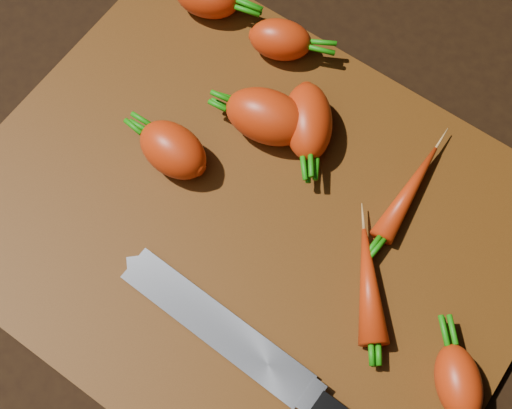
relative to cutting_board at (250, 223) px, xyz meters
The scene contains 10 objects.
ground 0.01m from the cutting_board, ahead, with size 2.00×2.00×0.01m, color black.
cutting_board is the anchor object (origin of this frame).
carrot_1 0.10m from the cutting_board, behind, with size 0.07×0.05×0.05m, color red.
carrot_2 0.11m from the cutting_board, 94.15° to the left, with size 0.08×0.04×0.04m, color red.
carrot_3 0.10m from the cutting_board, 115.05° to the left, with size 0.08×0.05×0.05m, color red.
carrot_4 0.18m from the cutting_board, 115.85° to the left, with size 0.06×0.04×0.04m, color red.
carrot_5 0.22m from the cutting_board, ahead, with size 0.06×0.04×0.04m, color red.
carrot_6 0.15m from the cutting_board, 44.46° to the left, with size 0.10×0.02×0.02m, color red.
carrot_7 0.12m from the cutting_board, ahead, with size 0.10×0.03×0.03m, color red.
knife 0.11m from the cutting_board, 61.82° to the right, with size 0.30×0.04×0.02m.
Camera 1 is at (0.14, -0.18, 0.61)m, focal length 50.00 mm.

